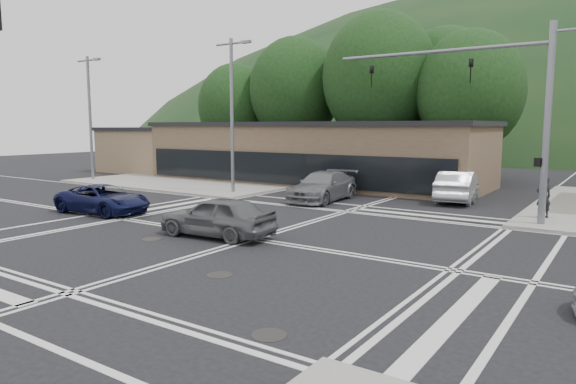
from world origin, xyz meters
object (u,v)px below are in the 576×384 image
Objects in this scene: car_blue_west at (103,199)px; car_queue_a at (458,186)px; car_grey_center at (217,216)px; pedestrian at (544,197)px; car_queue_b at (462,188)px; car_northbound at (323,186)px.

car_queue_a is at bearing -47.34° from car_blue_west.
pedestrian is at bearing 132.80° from car_grey_center.
car_grey_center reaches higher than car_queue_b.
car_northbound is at bearing -176.30° from car_grey_center.
car_grey_center is at bearing -99.69° from car_blue_west.
car_grey_center is 14.64m from car_queue_a.
car_blue_west is 18.49m from car_queue_b.
car_queue_b is (12.64, 13.50, 0.01)m from car_blue_west.
pedestrian is (10.78, 0.06, 0.25)m from car_northbound.
pedestrian is at bearing 132.87° from car_queue_a.
car_blue_west is 2.68× the size of pedestrian.
car_queue_b is at bearing -46.50° from car_blue_west.
car_grey_center is at bearing -85.50° from car_northbound.
car_blue_west is at bearing -100.59° from car_grey_center.
car_blue_west is 11.19m from car_northbound.
pedestrian is (4.67, -3.79, 0.21)m from car_queue_a.
car_queue_a is 0.53m from car_queue_b.
car_northbound is at bearing 24.10° from car_queue_a.
pedestrian is at bearing -65.22° from car_blue_west.
car_grey_center reaches higher than car_blue_west.
car_queue_b is (4.80, 14.37, -0.08)m from car_grey_center.
car_grey_center is 0.82× the size of car_northbound.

